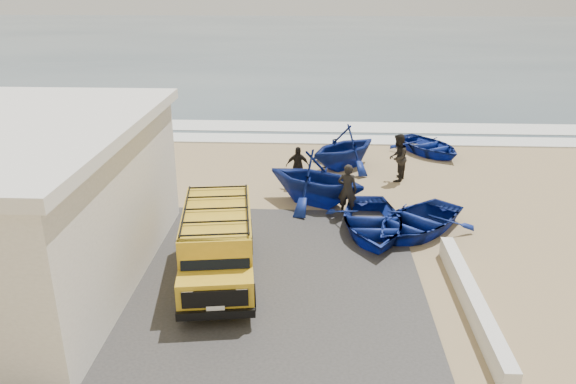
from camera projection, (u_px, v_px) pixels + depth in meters
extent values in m
plane|color=tan|center=(276.00, 250.00, 16.76)|extent=(160.00, 160.00, 0.00)
cube|color=#3C3937|center=(196.00, 282.00, 14.98)|extent=(12.00, 10.00, 0.05)
cube|color=#385166|center=(307.00, 41.00, 68.87)|extent=(180.00, 88.00, 0.01)
cube|color=white|center=(293.00, 139.00, 27.92)|extent=(180.00, 1.60, 0.06)
cube|color=white|center=(294.00, 126.00, 30.25)|extent=(180.00, 2.20, 0.04)
cube|color=black|center=(146.00, 172.00, 15.51)|extent=(0.08, 0.70, 0.90)
cube|color=silver|center=(472.00, 301.00, 13.64)|extent=(0.35, 6.00, 0.55)
cube|color=gold|center=(218.00, 237.00, 15.10)|extent=(2.27, 3.86, 1.55)
cube|color=gold|center=(216.00, 292.00, 13.15)|extent=(1.88, 1.08, 0.84)
cube|color=black|center=(215.00, 255.00, 13.28)|extent=(1.67, 0.54, 0.67)
cube|color=black|center=(215.00, 299.00, 12.70)|extent=(1.51, 0.28, 0.42)
cube|color=black|center=(216.00, 314.00, 12.82)|extent=(1.82, 0.38, 0.21)
cube|color=black|center=(216.00, 208.00, 14.75)|extent=(2.14, 3.57, 0.06)
cylinder|color=black|center=(183.00, 300.00, 13.58)|extent=(0.29, 0.68, 0.66)
cylinder|color=black|center=(191.00, 246.00, 16.27)|extent=(0.29, 0.68, 0.66)
cylinder|color=black|center=(251.00, 297.00, 13.72)|extent=(0.29, 0.68, 0.66)
cylinder|color=black|center=(249.00, 244.00, 16.41)|extent=(0.29, 0.68, 0.66)
imported|color=navy|center=(372.00, 222.00, 17.68)|extent=(2.91, 4.02, 0.82)
imported|color=navy|center=(416.00, 221.00, 17.76)|extent=(4.61, 4.67, 0.79)
imported|color=navy|center=(316.00, 178.00, 19.83)|extent=(4.79, 4.59, 1.96)
imported|color=navy|center=(344.00, 147.00, 23.58)|extent=(4.62, 4.61, 1.84)
imported|color=navy|center=(428.00, 146.00, 25.63)|extent=(4.06, 4.39, 0.74)
imported|color=black|center=(347.00, 190.00, 18.96)|extent=(0.73, 0.56, 1.80)
imported|color=black|center=(398.00, 158.00, 22.08)|extent=(1.01, 1.12, 1.90)
imported|color=black|center=(298.00, 166.00, 21.67)|extent=(0.94, 0.46, 1.55)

